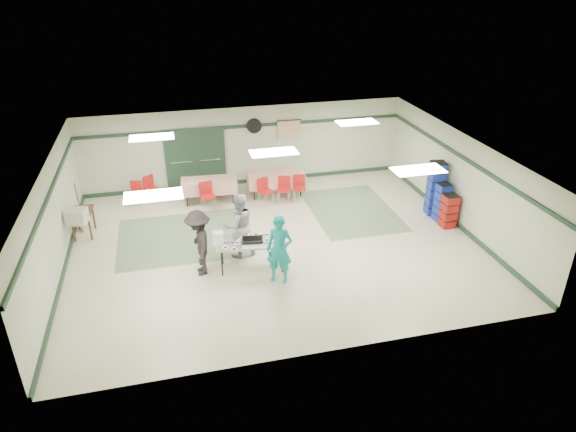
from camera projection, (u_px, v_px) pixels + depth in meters
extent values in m
plane|color=beige|center=(275.00, 244.00, 14.21)|extent=(11.00, 11.00, 0.00)
plane|color=silver|center=(274.00, 151.00, 13.00)|extent=(11.00, 11.00, 0.00)
plane|color=beige|center=(246.00, 146.00, 17.51)|extent=(11.00, 0.00, 11.00)
plane|color=beige|center=(326.00, 297.00, 9.70)|extent=(11.00, 0.00, 11.00)
plane|color=beige|center=(53.00, 223.00, 12.43)|extent=(0.00, 9.00, 9.00)
plane|color=beige|center=(460.00, 180.00, 14.79)|extent=(0.00, 9.00, 9.00)
cube|color=#1E3725|center=(245.00, 126.00, 17.17)|extent=(11.00, 0.06, 0.10)
cube|color=#1E3725|center=(247.00, 181.00, 18.06)|extent=(11.00, 0.06, 0.12)
cube|color=#1E3725|center=(48.00, 196.00, 12.12)|extent=(0.06, 9.00, 0.10)
cube|color=#1E3725|center=(65.00, 268.00, 13.01)|extent=(0.06, 9.00, 0.12)
cube|color=#1E3725|center=(463.00, 158.00, 14.47)|extent=(0.06, 9.00, 0.10)
cube|color=#1E3725|center=(453.00, 220.00, 15.36)|extent=(0.06, 9.00, 0.12)
cube|color=slate|center=(181.00, 237.00, 14.54)|extent=(3.50, 3.00, 0.01)
cube|color=slate|center=(351.00, 210.00, 16.11)|extent=(2.50, 3.50, 0.01)
cube|color=gray|center=(181.00, 160.00, 17.12)|extent=(0.90, 0.06, 2.10)
cube|color=gray|center=(210.00, 158.00, 17.32)|extent=(0.90, 0.06, 2.10)
cube|color=#1E3725|center=(196.00, 159.00, 17.20)|extent=(2.00, 0.03, 2.15)
cylinder|color=black|center=(254.00, 126.00, 17.21)|extent=(0.50, 0.10, 0.50)
cube|color=#D9BE88|center=(289.00, 129.00, 17.55)|extent=(0.80, 0.02, 0.60)
cube|color=#A2A29D|center=(251.00, 243.00, 12.78)|extent=(1.81, 0.93, 0.04)
cylinder|color=black|center=(222.00, 263.00, 12.64)|extent=(0.04, 0.04, 0.72)
cylinder|color=black|center=(282.00, 260.00, 12.77)|extent=(0.04, 0.04, 0.72)
cylinder|color=black|center=(222.00, 252.00, 13.13)|extent=(0.04, 0.04, 0.72)
cylinder|color=black|center=(280.00, 249.00, 13.27)|extent=(0.04, 0.04, 0.72)
cube|color=silver|center=(273.00, 239.00, 12.89)|extent=(0.64, 0.52, 0.02)
cube|color=silver|center=(245.00, 239.00, 12.90)|extent=(0.68, 0.55, 0.02)
cube|color=silver|center=(229.00, 247.00, 12.53)|extent=(0.66, 0.54, 0.02)
cube|color=black|center=(252.00, 240.00, 12.79)|extent=(0.56, 0.39, 0.08)
cube|color=white|center=(218.00, 238.00, 12.58)|extent=(0.28, 0.27, 0.35)
imported|color=teal|center=(279.00, 250.00, 12.22)|extent=(0.75, 0.66, 1.74)
imported|color=#97969C|center=(239.00, 225.00, 13.31)|extent=(0.97, 0.82, 1.76)
imported|color=black|center=(199.00, 243.00, 12.54)|extent=(0.67, 1.13, 1.71)
cube|color=red|center=(276.00, 174.00, 16.85)|extent=(1.89, 0.90, 0.05)
cube|color=red|center=(276.00, 179.00, 16.94)|extent=(1.89, 0.92, 0.40)
cylinder|color=black|center=(254.00, 190.00, 16.62)|extent=(0.04, 0.04, 0.72)
cylinder|color=black|center=(301.00, 186.00, 16.88)|extent=(0.04, 0.04, 0.72)
cylinder|color=black|center=(252.00, 183.00, 17.17)|extent=(0.04, 0.04, 0.72)
cylinder|color=black|center=(297.00, 179.00, 17.43)|extent=(0.04, 0.04, 0.72)
cube|color=red|center=(209.00, 180.00, 16.38)|extent=(1.80, 0.88, 0.05)
cube|color=red|center=(209.00, 186.00, 16.47)|extent=(1.80, 0.90, 0.40)
cylinder|color=black|center=(187.00, 196.00, 16.19)|extent=(0.04, 0.04, 0.72)
cylinder|color=black|center=(233.00, 193.00, 16.41)|extent=(0.04, 0.04, 0.72)
cylinder|color=black|center=(187.00, 189.00, 16.70)|extent=(0.04, 0.04, 0.72)
cylinder|color=black|center=(232.00, 186.00, 16.92)|extent=(0.04, 0.04, 0.72)
cube|color=#AF220E|center=(284.00, 190.00, 16.45)|extent=(0.50, 0.50, 0.04)
cube|color=#AF220E|center=(284.00, 182.00, 16.51)|extent=(0.39, 0.16, 0.39)
cylinder|color=silver|center=(278.00, 198.00, 16.42)|extent=(0.02, 0.02, 0.41)
cylinder|color=silver|center=(288.00, 199.00, 16.40)|extent=(0.02, 0.02, 0.41)
cylinder|color=silver|center=(279.00, 194.00, 16.71)|extent=(0.02, 0.02, 0.41)
cylinder|color=silver|center=(289.00, 194.00, 16.68)|extent=(0.02, 0.02, 0.41)
cube|color=#AF220E|center=(266.00, 192.00, 16.32)|extent=(0.53, 0.53, 0.04)
cube|color=#AF220E|center=(263.00, 183.00, 16.35)|extent=(0.38, 0.19, 0.40)
cylinder|color=silver|center=(265.00, 201.00, 16.23)|extent=(0.02, 0.02, 0.42)
cylinder|color=silver|center=(273.00, 198.00, 16.40)|extent=(0.02, 0.02, 0.42)
cylinder|color=silver|center=(259.00, 198.00, 16.45)|extent=(0.02, 0.02, 0.42)
cylinder|color=silver|center=(267.00, 195.00, 16.63)|extent=(0.02, 0.02, 0.42)
cube|color=#AF220E|center=(299.00, 188.00, 16.56)|extent=(0.46, 0.46, 0.04)
cube|color=#AF220E|center=(299.00, 180.00, 16.62)|extent=(0.40, 0.11, 0.40)
cylinder|color=silver|center=(295.00, 197.00, 16.52)|extent=(0.02, 0.02, 0.42)
cylinder|color=silver|center=(304.00, 197.00, 16.53)|extent=(0.02, 0.02, 0.42)
cylinder|color=silver|center=(294.00, 193.00, 16.80)|extent=(0.02, 0.02, 0.42)
cylinder|color=silver|center=(304.00, 193.00, 16.81)|extent=(0.02, 0.02, 0.42)
cube|color=#AF220E|center=(208.00, 197.00, 15.92)|extent=(0.49, 0.49, 0.04)
cube|color=#AF220E|center=(206.00, 188.00, 15.97)|extent=(0.42, 0.11, 0.42)
cylinder|color=silver|center=(205.00, 207.00, 15.83)|extent=(0.02, 0.02, 0.44)
cylinder|color=silver|center=(215.00, 205.00, 15.95)|extent=(0.02, 0.02, 0.44)
cylinder|color=silver|center=(202.00, 203.00, 16.10)|extent=(0.02, 0.02, 0.44)
cylinder|color=silver|center=(212.00, 201.00, 16.23)|extent=(0.02, 0.02, 0.44)
cube|color=#AF220E|center=(153.00, 189.00, 16.48)|extent=(0.57, 0.57, 0.04)
cube|color=#AF220E|center=(148.00, 181.00, 16.47)|extent=(0.33, 0.30, 0.41)
cylinder|color=silver|center=(153.00, 199.00, 16.38)|extent=(0.02, 0.02, 0.43)
cylinder|color=silver|center=(161.00, 195.00, 16.62)|extent=(0.02, 0.02, 0.43)
cylinder|color=silver|center=(146.00, 196.00, 16.55)|extent=(0.02, 0.02, 0.43)
cylinder|color=silver|center=(154.00, 193.00, 16.79)|extent=(0.02, 0.02, 0.43)
cube|color=#AF220E|center=(136.00, 194.00, 16.21)|extent=(0.45, 0.45, 0.04)
cube|color=#AF220E|center=(136.00, 186.00, 16.27)|extent=(0.37, 0.12, 0.38)
cylinder|color=silver|center=(131.00, 202.00, 16.17)|extent=(0.02, 0.02, 0.39)
cylinder|color=silver|center=(140.00, 202.00, 16.17)|extent=(0.02, 0.02, 0.39)
cylinder|color=silver|center=(133.00, 198.00, 16.44)|extent=(0.02, 0.02, 0.39)
cylinder|color=silver|center=(143.00, 198.00, 16.44)|extent=(0.02, 0.02, 0.39)
cube|color=#1A35A1|center=(435.00, 188.00, 15.54)|extent=(0.49, 0.49, 1.69)
cube|color=maroon|center=(449.00, 211.00, 14.92)|extent=(0.39, 0.39, 1.02)
cube|color=#1A35A1|center=(442.00, 202.00, 15.25)|extent=(0.38, 0.38, 1.18)
cube|color=brown|center=(81.00, 212.00, 14.38)|extent=(0.60, 0.89, 0.05)
cube|color=brown|center=(73.00, 230.00, 14.19)|extent=(0.05, 0.05, 0.70)
cube|color=brown|center=(90.00, 229.00, 14.27)|extent=(0.05, 0.05, 0.70)
cube|color=brown|center=(77.00, 219.00, 14.81)|extent=(0.05, 0.05, 0.70)
cube|color=brown|center=(94.00, 217.00, 14.89)|extent=(0.05, 0.05, 0.70)
cube|color=#ADACA8|center=(77.00, 216.00, 13.64)|extent=(0.59, 0.54, 0.40)
cylinder|color=brown|center=(79.00, 206.00, 14.63)|extent=(0.06, 0.24, 1.47)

